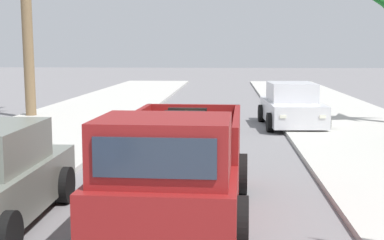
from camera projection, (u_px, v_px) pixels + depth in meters
name	position (u px, v px, depth m)	size (l,w,h in m)	color
sidewalk_left	(27.00, 141.00, 15.68)	(4.99, 60.00, 0.12)	beige
sidewalk_right	(384.00, 145.00, 15.02)	(4.99, 60.00, 0.12)	beige
curb_left	(65.00, 141.00, 15.61)	(0.16, 60.00, 0.10)	silver
curb_right	(343.00, 145.00, 15.09)	(0.16, 60.00, 0.10)	silver
pickup_truck	(177.00, 168.00, 8.53)	(2.32, 5.26, 1.80)	maroon
car_left_mid	(291.00, 106.00, 18.95)	(2.18, 4.33, 1.54)	silver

